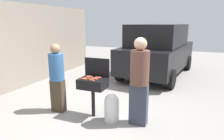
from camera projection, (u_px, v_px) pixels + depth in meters
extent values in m
plane|color=gray|center=(97.00, 113.00, 4.83)|extent=(24.00, 24.00, 0.00)
cube|color=gray|center=(21.00, 46.00, 6.62)|extent=(0.24, 8.00, 2.70)
cylinder|color=black|center=(93.00, 102.00, 4.59)|extent=(0.08, 0.08, 0.67)
cube|color=black|center=(93.00, 83.00, 4.48)|extent=(0.60, 0.44, 0.22)
cube|color=black|center=(97.00, 67.00, 4.61)|extent=(0.60, 0.05, 0.42)
cylinder|color=#C6593D|center=(83.00, 79.00, 4.41)|extent=(0.13, 0.03, 0.03)
cylinder|color=#C6593D|center=(98.00, 77.00, 4.52)|extent=(0.13, 0.03, 0.03)
cylinder|color=#C6593D|center=(95.00, 78.00, 4.43)|extent=(0.13, 0.04, 0.03)
cylinder|color=#AD4228|center=(99.00, 78.00, 4.48)|extent=(0.13, 0.04, 0.03)
cylinder|color=#AD4228|center=(89.00, 76.00, 4.60)|extent=(0.13, 0.04, 0.03)
cylinder|color=#C6593D|center=(92.00, 80.00, 4.28)|extent=(0.13, 0.04, 0.03)
cylinder|color=#B74C33|center=(89.00, 77.00, 4.52)|extent=(0.13, 0.03, 0.03)
cylinder|color=#B74C33|center=(84.00, 79.00, 4.37)|extent=(0.13, 0.03, 0.03)
cylinder|color=#B74C33|center=(91.00, 79.00, 4.36)|extent=(0.13, 0.03, 0.03)
cylinder|color=#B74C33|center=(90.00, 76.00, 4.62)|extent=(0.13, 0.03, 0.03)
cylinder|color=#B74C33|center=(95.00, 79.00, 4.37)|extent=(0.13, 0.03, 0.03)
cylinder|color=#AD4228|center=(97.00, 78.00, 4.45)|extent=(0.13, 0.03, 0.03)
cylinder|color=#C6593D|center=(86.00, 78.00, 4.44)|extent=(0.13, 0.04, 0.03)
cylinder|color=#C6593D|center=(90.00, 77.00, 4.54)|extent=(0.13, 0.04, 0.03)
cylinder|color=silver|center=(112.00, 111.00, 4.38)|extent=(0.32, 0.32, 0.46)
sphere|color=silver|center=(112.00, 101.00, 4.33)|extent=(0.31, 0.31, 0.31)
cube|color=#3F3323|center=(58.00, 96.00, 4.84)|extent=(0.33, 0.18, 0.78)
cylinder|color=#2D598C|center=(56.00, 67.00, 4.68)|extent=(0.34, 0.34, 0.62)
sphere|color=#936B4C|center=(55.00, 49.00, 4.58)|extent=(0.23, 0.23, 0.23)
cube|color=#333847|center=(139.00, 104.00, 4.21)|extent=(0.36, 0.20, 0.87)
cylinder|color=brown|center=(140.00, 68.00, 4.03)|extent=(0.38, 0.38, 0.69)
sphere|color=tan|center=(141.00, 44.00, 3.92)|extent=(0.25, 0.25, 0.25)
cube|color=black|center=(158.00, 56.00, 8.13)|extent=(2.43, 4.60, 0.90)
cube|color=black|center=(158.00, 35.00, 7.77)|extent=(2.07, 2.80, 0.80)
cylinder|color=black|center=(171.00, 79.00, 6.50)|extent=(0.30, 0.66, 0.64)
cylinder|color=black|center=(121.00, 72.00, 7.36)|extent=(0.30, 0.66, 0.64)
cylinder|color=black|center=(188.00, 63.00, 9.10)|extent=(0.30, 0.66, 0.64)
cylinder|color=black|center=(149.00, 59.00, 9.97)|extent=(0.30, 0.66, 0.64)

